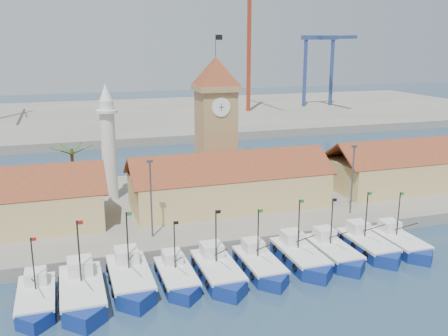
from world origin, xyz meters
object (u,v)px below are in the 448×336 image
object	(u,v)px
boat_5	(261,266)
boat_0	(36,301)
minaret	(108,142)
clock_tower	(216,123)

from	to	relation	value
boat_5	boat_0	bearing A→B (deg)	-179.16
boat_5	minaret	xyz separation A→B (m)	(-12.48, 25.64, 9.00)
boat_0	clock_tower	xyz separation A→B (m)	(24.31, 23.95, 11.25)
boat_0	minaret	world-z (taller)	minaret
boat_5	minaret	size ratio (longest dim) A/B	0.57
clock_tower	minaret	xyz separation A→B (m)	(-15.00, 2.00, -2.23)
clock_tower	boat_5	bearing A→B (deg)	-96.09
boat_0	boat_5	world-z (taller)	boat_5
boat_0	clock_tower	distance (m)	35.93
boat_5	clock_tower	world-z (taller)	clock_tower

